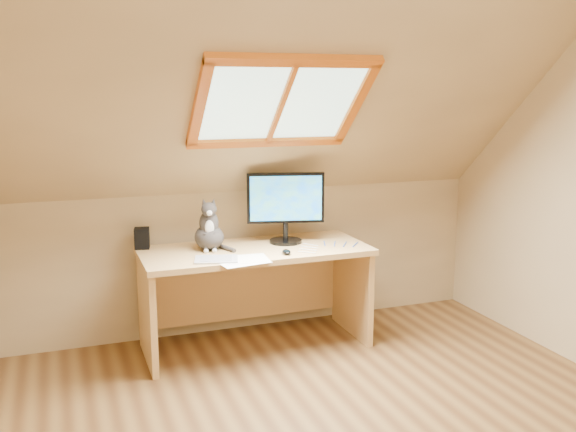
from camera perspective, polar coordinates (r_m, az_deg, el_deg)
name	(u,v)px	position (r m, az deg, el deg)	size (l,w,h in m)	color
room_shell	(370,153)	(2.74, 7.34, 5.55)	(3.52, 3.52, 2.41)	tan
desk	(252,277)	(4.32, -3.20, -5.43)	(1.48, 0.65, 0.68)	tan
monitor	(286,203)	(4.29, -0.21, 1.18)	(0.51, 0.22, 0.48)	black
cat	(209,231)	(4.16, -7.03, -1.34)	(0.22, 0.25, 0.35)	#393433
desk_speaker	(142,238)	(4.28, -12.86, -1.94)	(0.09, 0.09, 0.14)	black
graphics_tablet	(216,259)	(3.93, -6.39, -3.85)	(0.26, 0.19, 0.01)	#B2B2B7
mouse	(286,252)	(4.04, -0.14, -3.21)	(0.05, 0.09, 0.03)	black
papers	(245,260)	(3.92, -3.84, -3.89)	(0.33, 0.27, 0.00)	white
cables	(328,246)	(4.25, 3.57, -2.66)	(0.51, 0.26, 0.01)	silver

